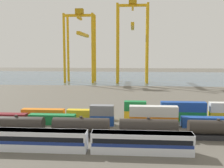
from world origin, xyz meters
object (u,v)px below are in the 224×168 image
shipping_container_0 (4,118)px  shipping_container_2 (102,120)px  shipping_container_8 (88,114)px  gantry_crane_west (81,39)px  freight_tank_row (114,127)px  passenger_train (89,141)px  shipping_container_11 (183,116)px  shipping_container_9 (135,115)px  shipping_container_7 (43,113)px  gantry_crane_central (132,33)px

shipping_container_0 → shipping_container_2: (26.06, 0.00, 0.00)m
shipping_container_8 → gantry_crane_west: bearing=102.1°
shipping_container_2 → gantry_crane_west: 108.87m
shipping_container_0 → gantry_crane_west: gantry_crane_west is taller
shipping_container_0 → gantry_crane_west: 105.89m
freight_tank_row → shipping_container_8: bearing=118.2°
passenger_train → shipping_container_11: (21.82, 24.88, -0.84)m
shipping_container_0 → shipping_container_9: bearing=10.2°
passenger_train → shipping_container_9: size_ratio=6.35×
passenger_train → gantry_crane_west: size_ratio=0.85×
shipping_container_7 → passenger_train: bearing=-55.1°
freight_tank_row → shipping_container_0: size_ratio=4.73×
shipping_container_7 → shipping_container_11: bearing=0.0°
freight_tank_row → shipping_container_7: 26.47m
shipping_container_9 → shipping_container_11: size_ratio=0.50×
shipping_container_2 → shipping_container_9: size_ratio=1.00×
freight_tank_row → shipping_container_9: size_ratio=9.47×
freight_tank_row → gantry_crane_west: bearing=104.6°
shipping_container_11 → shipping_container_2: bearing=-163.8°
shipping_container_2 → shipping_container_0: bearing=180.0°
shipping_container_8 → shipping_container_11: bearing=0.0°
gantry_crane_central → shipping_container_2: bearing=-94.1°
freight_tank_row → passenger_train: bearing=-113.6°
shipping_container_0 → shipping_container_11: size_ratio=1.00×
shipping_container_7 → shipping_container_8: bearing=0.0°
shipping_container_9 → shipping_container_8: bearing=180.0°
shipping_container_9 → shipping_container_11: 13.05m
freight_tank_row → shipping_container_7: size_ratio=4.73×
shipping_container_0 → shipping_container_11: 48.00m
shipping_container_2 → shipping_container_11: bearing=16.2°
gantry_crane_central → shipping_container_0: bearing=-108.0°
passenger_train → freight_tank_row: (4.07, 9.34, -0.00)m
passenger_train → gantry_crane_west: gantry_crane_west is taller
shipping_container_11 → shipping_container_7: bearing=180.0°
shipping_container_8 → gantry_crane_central: size_ratio=0.24×
shipping_container_7 → shipping_container_0: bearing=-143.5°
freight_tank_row → shipping_container_11: freight_tank_row is taller
shipping_container_0 → shipping_container_7: bearing=36.5°
shipping_container_8 → gantry_crane_west: size_ratio=0.27×
shipping_container_11 → shipping_container_9: bearing=180.0°
shipping_container_7 → gantry_crane_west: (-7.71, 96.47, 25.72)m
shipping_container_2 → shipping_container_11: same height
shipping_container_7 → gantry_crane_central: size_ratio=0.24×
shipping_container_0 → shipping_container_2: 26.06m
shipping_container_7 → gantry_crane_central: bearing=75.5°
shipping_container_9 → shipping_container_2: bearing=-143.7°
shipping_container_0 → gantry_crane_central: (33.39, 102.53, 29.04)m
freight_tank_row → gantry_crane_central: bearing=88.2°
shipping_container_2 → shipping_container_11: 22.42m
shipping_container_0 → shipping_container_8: bearing=16.2°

